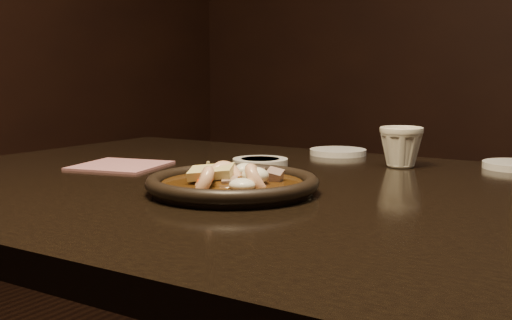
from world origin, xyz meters
The scene contains 8 objects.
table centered at (0.00, 0.00, 0.67)m, with size 1.60×0.90×0.75m.
plate centered at (-0.15, -0.09, 0.76)m, with size 0.26×0.26×0.03m.
stirfry centered at (-0.14, -0.09, 0.77)m, with size 0.13×0.15×0.06m.
soy_dish centered at (-0.25, 0.16, 0.76)m, with size 0.10×0.10×0.01m, color white.
saucer_left centered at (-0.20, 0.39, 0.76)m, with size 0.12×0.12×0.01m, color white.
tea_cup centered at (-0.03, 0.29, 0.79)m, with size 0.08×0.08×0.08m, color #EDE5CD.
chopsticks centered at (-0.28, 0.03, 0.75)m, with size 0.15×0.20×0.01m.
napkin centered at (-0.47, 0.01, 0.75)m, with size 0.15×0.15×0.00m, color #A5656B.
Camera 1 is at (0.39, -0.85, 0.93)m, focal length 45.00 mm.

